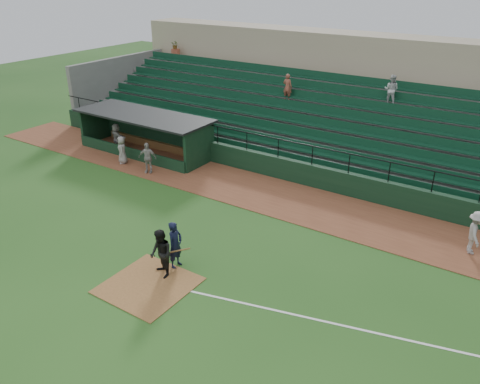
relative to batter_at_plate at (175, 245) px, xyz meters
The scene contains 12 objects.
ground 1.09m from the batter_at_plate, 93.32° to the right, with size 90.00×90.00×0.00m, color #24511A.
warning_track 7.53m from the batter_at_plate, 90.24° to the left, with size 40.00×4.00×0.03m, color brown.
home_plate_dirt 1.79m from the batter_at_plate, 91.15° to the right, with size 3.00×3.00×0.03m, color brown.
foul_line 8.05m from the batter_at_plate, ahead, with size 18.00×0.09×0.01m, color white.
stadium_structure 15.99m from the batter_at_plate, 90.12° to the left, with size 38.00×13.08×6.40m.
dugout 13.32m from the batter_at_plate, 137.29° to the left, with size 8.90×3.20×2.42m.
batter_at_plate is the anchor object (origin of this frame).
umpire 0.77m from the batter_at_plate, 91.85° to the right, with size 0.93×0.72×1.90m, color black.
runner 11.80m from the batter_at_plate, 38.10° to the left, with size 1.17×0.67×1.82m, color #9B9591.
dugout_player_a 9.65m from the batter_at_plate, 139.71° to the left, with size 1.01×0.42×1.73m, color #A5A09B.
dugout_player_b 11.54m from the batter_at_plate, 146.02° to the left, with size 0.79×0.51×1.62m, color gray.
dugout_player_c 14.01m from the batter_at_plate, 145.57° to the left, with size 1.55×0.49×1.67m, color #A59F9A.
Camera 1 is at (10.68, -11.08, 10.49)m, focal length 35.95 mm.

